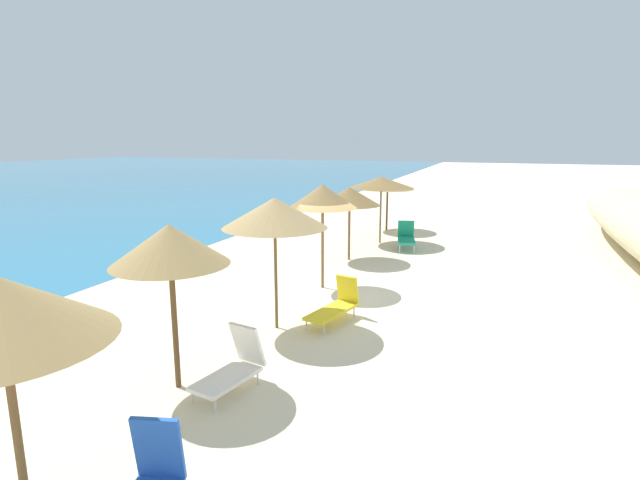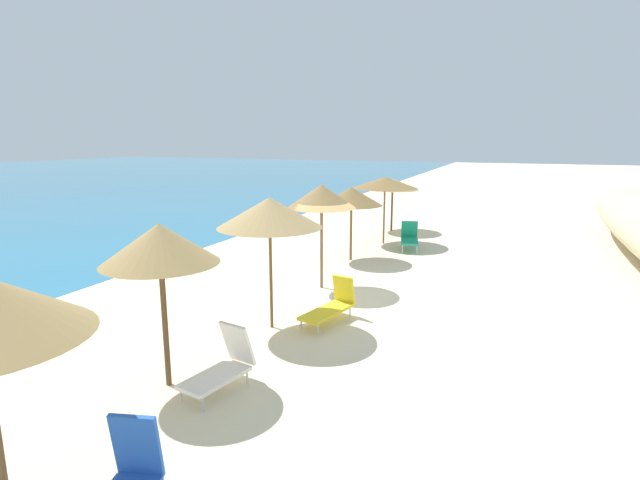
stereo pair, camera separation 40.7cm
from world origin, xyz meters
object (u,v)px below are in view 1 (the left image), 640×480
at_px(lounge_chair_2, 336,305).
at_px(lounge_chair_0, 406,237).
at_px(beach_umbrella_0, 0,310).
at_px(beach_umbrella_4, 350,196).
at_px(lounge_chair_3, 234,366).
at_px(beach_umbrella_6, 388,184).
at_px(beach_umbrella_2, 275,213).
at_px(beach_umbrella_5, 381,182).
at_px(beach_umbrella_1, 170,245).
at_px(beach_umbrella_3, 323,196).

bearing_deg(lounge_chair_2, lounge_chair_0, -77.03).
xyz_separation_m(beach_umbrella_0, beach_umbrella_4, (13.23, 0.52, -0.33)).
bearing_deg(lounge_chair_3, beach_umbrella_6, -75.23).
bearing_deg(beach_umbrella_2, beach_umbrella_4, 3.38).
bearing_deg(beach_umbrella_4, lounge_chair_0, -32.03).
relative_size(beach_umbrella_0, lounge_chair_2, 1.74).
distance_m(beach_umbrella_6, lounge_chair_2, 12.28).
relative_size(beach_umbrella_4, lounge_chair_2, 1.53).
height_order(beach_umbrella_5, beach_umbrella_6, beach_umbrella_5).
distance_m(beach_umbrella_2, lounge_chair_0, 9.63).
bearing_deg(lounge_chair_2, beach_umbrella_1, 81.91).
distance_m(beach_umbrella_3, beach_umbrella_5, 6.69).
bearing_deg(beach_umbrella_5, beach_umbrella_3, 179.60).
bearing_deg(beach_umbrella_0, beach_umbrella_3, 1.31).
bearing_deg(lounge_chair_3, lounge_chair_2, -87.88).
distance_m(beach_umbrella_4, lounge_chair_3, 9.83).
height_order(beach_umbrella_0, lounge_chair_0, beach_umbrella_0).
bearing_deg(beach_umbrella_0, beach_umbrella_4, 2.25).
bearing_deg(lounge_chair_0, lounge_chair_2, 76.34).
bearing_deg(beach_umbrella_1, lounge_chair_0, -7.31).
relative_size(beach_umbrella_1, beach_umbrella_6, 1.17).
height_order(beach_umbrella_0, lounge_chair_2, beach_umbrella_0).
relative_size(beach_umbrella_1, beach_umbrella_2, 0.96).
distance_m(beach_umbrella_6, lounge_chair_0, 4.33).
bearing_deg(lounge_chair_3, beach_umbrella_0, 94.39).
distance_m(beach_umbrella_2, lounge_chair_2, 2.69).
bearing_deg(beach_umbrella_4, lounge_chair_2, -165.48).
bearing_deg(beach_umbrella_2, lounge_chair_2, -51.99).
xyz_separation_m(beach_umbrella_3, beach_umbrella_4, (3.50, 0.30, -0.39)).
relative_size(beach_umbrella_0, beach_umbrella_1, 1.02).
xyz_separation_m(beach_umbrella_2, beach_umbrella_4, (6.79, 0.40, -0.39)).
distance_m(beach_umbrella_1, beach_umbrella_3, 6.40).
xyz_separation_m(beach_umbrella_1, beach_umbrella_3, (6.39, -0.32, 0.13)).
distance_m(beach_umbrella_6, lounge_chair_3, 15.87).
bearing_deg(beach_umbrella_6, beach_umbrella_2, -177.94).
relative_size(beach_umbrella_0, beach_umbrella_6, 1.20).
distance_m(beach_umbrella_1, lounge_chair_3, 2.34).
height_order(beach_umbrella_6, lounge_chair_0, beach_umbrella_6).
xyz_separation_m(beach_umbrella_1, beach_umbrella_5, (13.08, -0.37, -0.03)).
bearing_deg(beach_umbrella_6, lounge_chair_3, -176.33).
distance_m(beach_umbrella_4, lounge_chair_2, 6.39).
bearing_deg(beach_umbrella_5, beach_umbrella_6, 7.92).
bearing_deg(beach_umbrella_4, beach_umbrella_0, -177.75).
bearing_deg(lounge_chair_2, beach_umbrella_2, 51.24).
height_order(beach_umbrella_2, lounge_chair_2, beach_umbrella_2).
relative_size(beach_umbrella_3, beach_umbrella_6, 1.22).
distance_m(beach_umbrella_5, beach_umbrella_6, 2.98).
height_order(beach_umbrella_4, beach_umbrella_5, beach_umbrella_5).
height_order(beach_umbrella_2, lounge_chair_0, beach_umbrella_2).
xyz_separation_m(beach_umbrella_2, lounge_chair_0, (9.30, -1.17, -2.20)).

